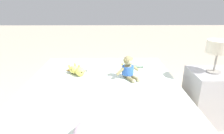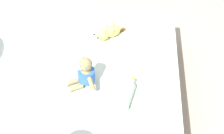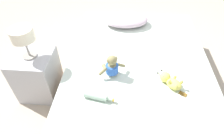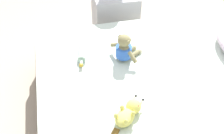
% 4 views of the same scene
% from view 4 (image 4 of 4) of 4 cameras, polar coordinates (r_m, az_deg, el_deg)
% --- Properties ---
extents(ground_plane, '(16.00, 16.00, 0.00)m').
position_cam_4_polar(ground_plane, '(2.66, 9.31, -8.85)').
color(ground_plane, '#B7A893').
extents(bed, '(1.54, 1.98, 0.46)m').
position_cam_4_polar(bed, '(2.49, 9.91, -5.71)').
color(bed, '#846647').
rests_on(bed, ground_plane).
extents(plush_monkey, '(0.26, 0.25, 0.24)m').
position_cam_4_polar(plush_monkey, '(2.36, 2.37, 3.30)').
color(plush_monkey, '#8E8456').
rests_on(plush_monkey, bed).
extents(plush_yellow_creature, '(0.27, 0.27, 0.10)m').
position_cam_4_polar(plush_yellow_creature, '(2.01, 3.06, -8.36)').
color(plush_yellow_creature, '#EAE066').
rests_on(plush_yellow_creature, bed).
extents(glass_bottle, '(0.27, 0.10, 0.06)m').
position_cam_4_polar(glass_bottle, '(2.45, -5.45, 2.83)').
color(glass_bottle, '#B2D1B7').
rests_on(glass_bottle, bed).
extents(nightstand, '(0.42, 0.42, 0.55)m').
position_cam_4_polar(nightstand, '(3.20, 0.51, 9.47)').
color(nightstand, '#B2B2B7').
rests_on(nightstand, ground_plane).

